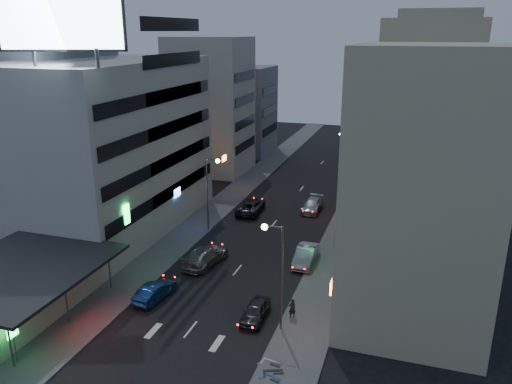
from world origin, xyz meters
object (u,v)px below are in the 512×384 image
at_px(parked_car_right_mid, 306,256).
at_px(parked_car_right_far, 312,205).
at_px(scooter_black_b, 283,361).
at_px(road_car_blue, 155,291).
at_px(parked_car_right_near, 255,311).
at_px(road_car_silver, 205,256).
at_px(person, 292,308).
at_px(scooter_blue, 282,372).
at_px(scooter_silver_b, 283,356).
at_px(parked_car_left, 251,206).

xyz_separation_m(parked_car_right_mid, parked_car_right_far, (-2.36, 14.32, -0.08)).
bearing_deg(scooter_black_b, road_car_blue, 44.46).
height_order(parked_car_right_near, road_car_blue, road_car_blue).
distance_m(road_car_silver, person, 11.94).
relative_size(parked_car_right_mid, scooter_blue, 2.77).
bearing_deg(scooter_black_b, scooter_blue, 170.72).
distance_m(parked_car_right_near, parked_car_right_far, 24.82).
xyz_separation_m(parked_car_right_mid, road_car_silver, (-8.87, -3.03, 0.03)).
xyz_separation_m(road_car_blue, person, (11.28, 0.60, 0.20)).
relative_size(person, scooter_blue, 0.88).
distance_m(person, scooter_silver_b, 5.58).
distance_m(parked_car_right_far, road_car_silver, 18.53).
height_order(road_car_blue, person, person).
bearing_deg(parked_car_left, road_car_blue, 83.15).
xyz_separation_m(parked_car_right_near, parked_car_left, (-7.77, 22.05, 0.13)).
distance_m(parked_car_right_mid, scooter_silver_b, 15.23).
bearing_deg(scooter_black_b, road_car_silver, 19.40).
relative_size(parked_car_right_mid, scooter_silver_b, 2.51).
distance_m(parked_car_left, scooter_blue, 30.47).
distance_m(parked_car_right_far, road_car_blue, 25.72).
relative_size(parked_car_right_near, parked_car_left, 0.68).
xyz_separation_m(parked_car_left, person, (10.39, -21.16, 0.10)).
xyz_separation_m(parked_car_right_near, parked_car_right_far, (-0.85, 24.81, 0.05)).
bearing_deg(person, scooter_blue, 64.23).
height_order(parked_car_right_near, person, person).
relative_size(parked_car_right_mid, parked_car_left, 0.85).
relative_size(parked_car_right_far, scooter_blue, 2.82).
relative_size(parked_car_right_near, road_car_blue, 0.93).
distance_m(parked_car_right_mid, person, 9.65).
bearing_deg(scooter_blue, scooter_silver_b, 30.31).
bearing_deg(road_car_blue, scooter_blue, 160.06).
distance_m(parked_car_left, scooter_black_b, 29.48).
distance_m(scooter_black_b, scooter_silver_b, 0.57).
bearing_deg(road_car_blue, parked_car_right_near, -174.43).
distance_m(parked_car_right_mid, parked_car_right_far, 14.52).
bearing_deg(parked_car_right_near, scooter_silver_b, -54.49).
bearing_deg(parked_car_right_near, parked_car_right_mid, 81.26).
relative_size(parked_car_right_mid, parked_car_right_far, 0.98).
xyz_separation_m(road_car_blue, scooter_silver_b, (12.03, -4.93, 0.01)).
bearing_deg(scooter_black_b, parked_car_left, 1.18).
bearing_deg(scooter_blue, person, 25.50).
height_order(parked_car_left, scooter_blue, parked_car_left).
relative_size(parked_car_right_far, road_car_silver, 0.86).
distance_m(parked_car_right_mid, road_car_blue, 14.39).
bearing_deg(parked_car_right_near, parked_car_left, 108.87).
height_order(parked_car_right_mid, scooter_blue, parked_car_right_mid).
bearing_deg(road_car_silver, parked_car_right_near, 143.13).
bearing_deg(parked_car_right_near, road_car_blue, 177.49).
bearing_deg(road_car_silver, scooter_black_b, 139.30).
relative_size(road_car_blue, scooter_black_b, 2.25).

